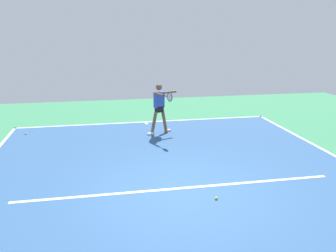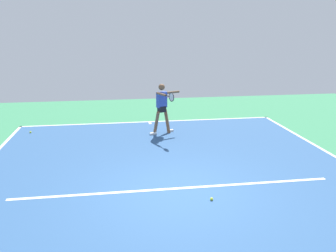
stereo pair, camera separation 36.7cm
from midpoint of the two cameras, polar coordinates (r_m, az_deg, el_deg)
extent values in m
plane|color=#388456|center=(7.92, 0.92, -10.81)|extent=(22.21, 22.21, 0.00)
cube|color=#2D5484|center=(7.92, 0.92, -10.80)|extent=(9.84, 12.73, 0.00)
cube|color=white|center=(13.80, -4.43, 0.67)|extent=(9.84, 0.10, 0.01)
cube|color=white|center=(8.11, 0.61, -10.15)|extent=(7.38, 0.10, 0.01)
cube|color=white|center=(13.61, -4.33, 0.46)|extent=(0.10, 0.30, 0.01)
cylinder|color=brown|center=(12.29, -1.45, 0.79)|extent=(0.25, 0.38, 0.84)
cube|color=white|center=(12.45, -0.93, -0.76)|extent=(0.26, 0.19, 0.07)
cylinder|color=brown|center=(12.06, -3.19, 0.50)|extent=(0.25, 0.38, 0.84)
cube|color=white|center=(12.10, -3.69, -1.28)|extent=(0.26, 0.19, 0.07)
cube|color=black|center=(12.06, -2.34, 2.77)|extent=(0.31, 0.28, 0.20)
cube|color=#334CB2|center=(12.00, -2.35, 4.31)|extent=(0.38, 0.30, 0.54)
sphere|color=brown|center=(11.92, -2.38, 6.37)|extent=(0.22, 0.22, 0.22)
cylinder|color=brown|center=(12.19, -0.60, 5.54)|extent=(0.53, 0.29, 0.08)
cylinder|color=brown|center=(11.64, -2.38, 5.21)|extent=(0.29, 0.53, 0.08)
cylinder|color=black|center=(11.32, -1.36, 4.93)|extent=(0.11, 0.21, 0.03)
torus|color=black|center=(11.12, -0.68, 4.74)|extent=(0.14, 0.28, 0.29)
cylinder|color=silver|center=(11.12, -0.68, 4.74)|extent=(0.10, 0.23, 0.25)
sphere|color=#CCE033|center=(7.65, 6.51, -11.64)|extent=(0.07, 0.07, 0.07)
sphere|color=#CCE033|center=(13.13, -22.96, -1.17)|extent=(0.07, 0.07, 0.07)
camera|label=1|loc=(0.18, -91.07, -0.30)|focal=37.31mm
camera|label=2|loc=(0.18, 88.93, 0.30)|focal=37.31mm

